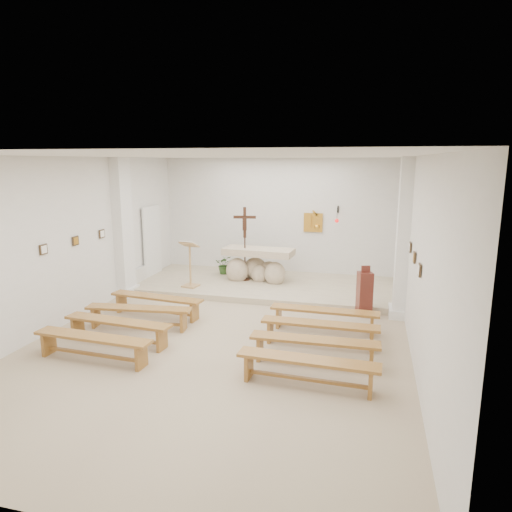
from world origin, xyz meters
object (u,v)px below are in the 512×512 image
(bench_right_front, at_px, (324,315))
(bench_right_fourth, at_px, (308,365))
(altar, at_px, (258,267))
(bench_right_second, at_px, (320,329))
(bench_left_third, at_px, (118,326))
(bench_left_second, at_px, (139,312))
(bench_left_fourth, at_px, (93,342))
(bench_left_front, at_px, (157,301))
(crucifix_stand, at_px, (245,238))
(donation_pedestal, at_px, (364,293))
(lectern, at_px, (190,264))
(bench_right_third, at_px, (314,345))

(bench_right_front, distance_m, bench_right_fourth, 2.42)
(altar, relative_size, bench_right_second, 0.90)
(bench_left_third, bearing_deg, bench_left_second, 95.09)
(bench_left_second, distance_m, bench_left_fourth, 1.61)
(bench_left_front, height_order, bench_right_front, same)
(bench_left_third, bearing_deg, altar, 76.61)
(bench_right_second, distance_m, bench_left_third, 3.81)
(bench_right_second, distance_m, bench_right_fourth, 1.61)
(bench_right_second, bearing_deg, bench_left_fourth, -156.07)
(bench_right_front, bearing_deg, crucifix_stand, 131.33)
(donation_pedestal, xyz_separation_m, bench_right_front, (-0.76, -1.23, -0.15))
(lectern, distance_m, bench_right_second, 4.65)
(lectern, bearing_deg, bench_right_second, -27.52)
(lectern, relative_size, bench_left_front, 0.57)
(altar, distance_m, bench_right_second, 4.42)
(lectern, height_order, bench_right_third, lectern)
(altar, distance_m, bench_right_front, 3.74)
(bench_left_front, bearing_deg, donation_pedestal, 21.67)
(lectern, xyz_separation_m, crucifix_stand, (1.21, 1.04, 0.56))
(altar, xyz_separation_m, donation_pedestal, (2.93, -1.82, -0.03))
(bench_left_front, bearing_deg, lectern, 96.24)
(bench_left_front, distance_m, bench_left_fourth, 2.42)
(altar, height_order, bench_right_fourth, altar)
(bench_left_front, bearing_deg, bench_right_fourth, -26.70)
(bench_left_fourth, bearing_deg, bench_left_second, 93.38)
(bench_right_fourth, bearing_deg, bench_left_second, 159.33)
(altar, relative_size, lectern, 1.58)
(bench_right_front, height_order, bench_right_fourth, same)
(bench_left_second, bearing_deg, bench_right_third, -19.00)
(donation_pedestal, bearing_deg, bench_left_second, -173.93)
(bench_left_front, bearing_deg, crucifix_stand, 74.30)
(bench_left_second, bearing_deg, bench_left_fourth, -96.76)
(crucifix_stand, height_order, bench_right_third, crucifix_stand)
(bench_left_front, relative_size, bench_right_front, 1.01)
(bench_left_second, xyz_separation_m, bench_left_third, (-0.00, -0.81, 0.00))
(crucifix_stand, distance_m, bench_right_front, 4.02)
(bench_left_front, distance_m, bench_left_second, 0.81)
(bench_left_second, bearing_deg, bench_right_front, 5.48)
(bench_left_front, bearing_deg, bench_left_second, -83.64)
(donation_pedestal, xyz_separation_m, bench_left_fourth, (-4.48, -3.65, -0.15))
(crucifix_stand, height_order, bench_right_fourth, crucifix_stand)
(bench_left_second, distance_m, bench_left_third, 0.81)
(lectern, height_order, bench_left_fourth, lectern)
(bench_right_front, distance_m, bench_left_fourth, 4.44)
(bench_left_second, bearing_deg, bench_left_front, 83.24)
(bench_left_fourth, bearing_deg, lectern, 93.32)
(bench_right_fourth, bearing_deg, bench_right_front, 92.78)
(crucifix_stand, bearing_deg, bench_right_second, -66.33)
(bench_left_front, xyz_separation_m, bench_right_front, (3.72, 0.00, 0.00))
(bench_right_front, xyz_separation_m, bench_right_second, (-0.00, -0.81, 0.00))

